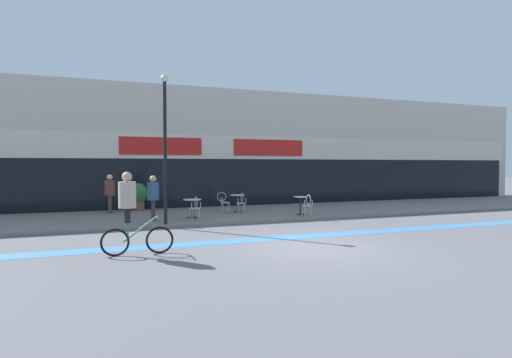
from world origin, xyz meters
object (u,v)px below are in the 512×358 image
object	(u,v)px
bistro_table_0	(192,205)
cafe_chair_1_side	(224,201)
planter_pot	(139,195)
pedestrian_near_end	(153,194)
bistro_table_1	(237,200)
bistro_table_2	(300,202)
cafe_chair_2_near	(307,204)
lamp_post	(165,138)
cafe_chair_0_near	(195,206)
cyclist_0	(130,208)
pedestrian_far_end	(110,190)
cafe_chair_1_near	(242,202)

from	to	relation	value
bistro_table_0	cafe_chair_1_side	size ratio (longest dim) A/B	0.82
planter_pot	pedestrian_near_end	xyz separation A→B (m)	(0.30, -3.59, 0.31)
bistro_table_0	bistro_table_1	xyz separation A→B (m)	(2.27, 1.29, 0.01)
bistro_table_2	planter_pot	distance (m)	7.42
cafe_chair_1_side	cafe_chair_2_near	size ratio (longest dim) A/B	1.00
bistro_table_2	planter_pot	bearing A→B (deg)	147.99
lamp_post	cafe_chair_0_near	bearing A→B (deg)	30.97
cafe_chair_1_side	lamp_post	xyz separation A→B (m)	(-2.86, -2.64, 2.51)
planter_pot	cafe_chair_0_near	bearing A→B (deg)	-65.28
pedestrian_near_end	bistro_table_0	bearing A→B (deg)	-163.67
bistro_table_1	cafe_chair_0_near	world-z (taller)	cafe_chair_0_near
cafe_chair_0_near	bistro_table_2	bearing A→B (deg)	-91.57
cafe_chair_0_near	cafe_chair_1_side	world-z (taller)	same
bistro_table_1	cyclist_0	size ratio (longest dim) A/B	0.37
cafe_chair_2_near	pedestrian_near_end	world-z (taller)	pedestrian_near_end
cyclist_0	pedestrian_far_end	bearing A→B (deg)	95.67
bistro_table_0	cafe_chair_1_side	bearing A→B (deg)	38.07
planter_pot	cafe_chair_1_side	bearing A→B (deg)	-30.65
cafe_chair_2_near	cafe_chair_1_near	bearing A→B (deg)	49.93
bistro_table_1	pedestrian_far_end	distance (m)	5.58
bistro_table_2	cafe_chair_1_side	distance (m)	3.39
bistro_table_1	cafe_chair_1_side	size ratio (longest dim) A/B	0.85
bistro_table_1	planter_pot	world-z (taller)	planter_pot
cafe_chair_1_side	pedestrian_near_end	bearing A→B (deg)	-151.58
cafe_chair_0_near	lamp_post	size ratio (longest dim) A/B	0.17
bistro_table_2	lamp_post	bearing A→B (deg)	-172.32
cafe_chair_1_side	cafe_chair_2_near	xyz separation A→B (m)	(2.82, -2.50, 0.00)
cafe_chair_1_side	cafe_chair_2_near	bearing A→B (deg)	-38.98
cafe_chair_2_near	lamp_post	bearing A→B (deg)	91.75
cafe_chair_0_near	cyclist_0	distance (m)	5.53
bistro_table_1	cafe_chair_1_near	xyz separation A→B (m)	(-0.01, -0.63, -0.02)
cafe_chair_1_side	pedestrian_far_end	size ratio (longest dim) A/B	0.54
lamp_post	cyclist_0	bearing A→B (deg)	-108.35
cafe_chair_1_side	pedestrian_near_end	world-z (taller)	pedestrian_near_end
cafe_chair_1_side	cyclist_0	xyz separation A→B (m)	(-4.23, -6.77, 0.53)
bistro_table_1	pedestrian_near_end	world-z (taller)	pedestrian_near_end
bistro_table_0	lamp_post	world-z (taller)	lamp_post
bistro_table_2	cafe_chair_2_near	world-z (taller)	cafe_chair_2_near
bistro_table_0	planter_pot	world-z (taller)	planter_pot
bistro_table_1	bistro_table_2	distance (m)	2.89
bistro_table_0	cyclist_0	distance (m)	6.08
cafe_chair_1_near	planter_pot	xyz separation A→B (m)	(-4.09, 2.69, 0.19)
cafe_chair_1_side	pedestrian_far_end	xyz separation A→B (m)	(-4.72, 1.55, 0.48)
bistro_table_0	bistro_table_1	bearing A→B (deg)	29.51
bistro_table_0	cafe_chair_2_near	size ratio (longest dim) A/B	0.82
bistro_table_2	cafe_chair_0_near	world-z (taller)	cafe_chair_0_near
bistro_table_0	pedestrian_near_end	xyz separation A→B (m)	(-1.53, -0.25, 0.48)
bistro_table_1	cafe_chair_1_side	distance (m)	0.63
cafe_chair_1_near	pedestrian_near_end	distance (m)	3.93
lamp_post	cafe_chair_2_near	bearing A→B (deg)	1.42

